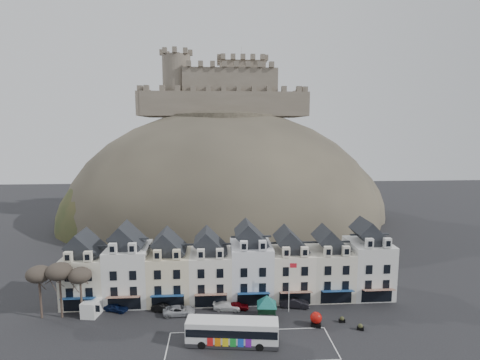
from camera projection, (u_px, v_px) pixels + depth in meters
name	position (u px, v px, depth m)	size (l,w,h in m)	color
ground	(236.00, 352.00, 48.25)	(300.00, 300.00, 0.00)	black
coach_bay_markings	(251.00, 345.00, 49.61)	(22.00, 7.50, 0.01)	silver
townhouse_terrace	(232.00, 267.00, 63.30)	(54.40, 9.35, 11.80)	beige
castle_hill	(228.00, 220.00, 116.45)	(100.00, 76.00, 68.00)	#353028
castle	(225.00, 91.00, 117.70)	(50.20, 22.20, 22.00)	#60574A
tree_left_far	(39.00, 275.00, 55.83)	(3.61, 3.61, 8.24)	#342921
tree_left_mid	(59.00, 272.00, 55.97)	(3.78, 3.78, 8.64)	#342921
tree_left_near	(80.00, 276.00, 56.26)	(3.43, 3.43, 7.84)	#342921
bus	(232.00, 331.00, 49.67)	(12.46, 4.30, 3.45)	#262628
bus_shelter	(267.00, 300.00, 56.20)	(5.84, 5.84, 3.72)	black
red_buoy	(316.00, 319.00, 54.40)	(1.70, 1.70, 2.08)	black
flagpole	(290.00, 283.00, 58.03)	(1.19, 0.17, 8.20)	silver
white_van	(95.00, 304.00, 58.58)	(3.09, 5.55, 2.40)	white
planter_west	(342.00, 320.00, 55.45)	(0.93, 0.64, 0.91)	black
planter_east	(360.00, 327.00, 53.35)	(1.05, 0.78, 0.95)	black
car_navy	(116.00, 307.00, 58.85)	(1.60, 3.98, 1.36)	#0B163A
car_black	(164.00, 308.00, 58.57)	(1.31, 3.77, 1.24)	black
car_silver	(179.00, 310.00, 57.68)	(2.29, 4.89, 1.38)	#ABADB3
car_white	(227.00, 306.00, 59.19)	(1.80, 4.43, 1.29)	white
car_maroon	(237.00, 306.00, 59.28)	(1.46, 3.63, 1.24)	#520409
car_charcoal	(294.00, 303.00, 60.10)	(1.63, 4.68, 1.54)	black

